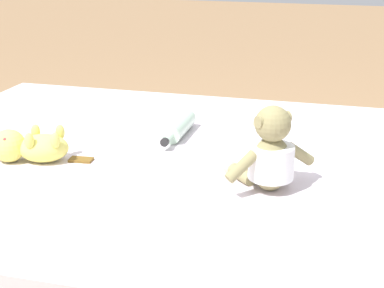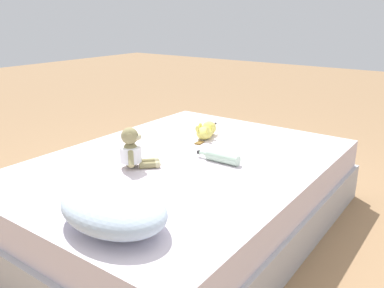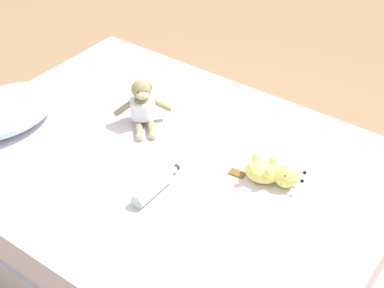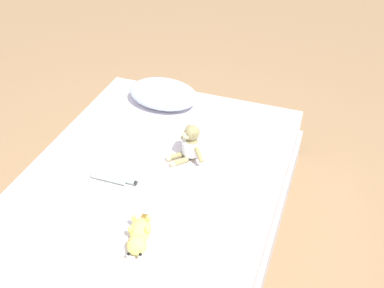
{
  "view_description": "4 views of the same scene",
  "coord_description": "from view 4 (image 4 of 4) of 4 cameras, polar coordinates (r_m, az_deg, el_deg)",
  "views": [
    {
      "loc": [
        1.69,
        0.47,
        1.09
      ],
      "look_at": [
        0.0,
        0.0,
        0.47
      ],
      "focal_mm": 57.74,
      "sensor_mm": 36.0,
      "label": 1
    },
    {
      "loc": [
        -1.36,
        1.77,
        1.26
      ],
      "look_at": [
        0.03,
        -0.13,
        0.49
      ],
      "focal_mm": 37.5,
      "sensor_mm": 36.0,
      "label": 2
    },
    {
      "loc": [
        -1.51,
        -1.25,
        2.04
      ],
      "look_at": [
        0.05,
        -0.11,
        0.52
      ],
      "focal_mm": 52.66,
      "sensor_mm": 36.0,
      "label": 3
    },
    {
      "loc": [
        0.9,
        -1.79,
        2.21
      ],
      "look_at": [
        0.16,
        0.26,
        0.52
      ],
      "focal_mm": 42.24,
      "sensor_mm": 36.0,
      "label": 4
    }
  ],
  "objects": [
    {
      "name": "bed",
      "position": [
        2.83,
        -4.98,
        -7.48
      ],
      "size": [
        1.53,
        2.08,
        0.42
      ],
      "color": "#B2B2B7",
      "rests_on": "ground_plane"
    },
    {
      "name": "pillow",
      "position": [
        3.28,
        -3.64,
        6.35
      ],
      "size": [
        0.55,
        0.41,
        0.16
      ],
      "color": "silver",
      "rests_on": "bed"
    },
    {
      "name": "ground_plane",
      "position": [
        2.98,
        -4.77,
        -10.32
      ],
      "size": [
        16.0,
        16.0,
        0.0
      ],
      "primitive_type": "plane",
      "color": "#93704C"
    },
    {
      "name": "plush_monkey",
      "position": [
        2.75,
        -0.2,
        -0.12
      ],
      "size": [
        0.26,
        0.26,
        0.24
      ],
      "color": "#8E8456",
      "rests_on": "bed"
    },
    {
      "name": "glass_bottle",
      "position": [
        2.67,
        -10.27,
        -4.07
      ],
      "size": [
        0.28,
        0.06,
        0.06
      ],
      "color": "#B2D1B7",
      "rests_on": "bed"
    },
    {
      "name": "plush_yellow_creature",
      "position": [
        2.31,
        -6.71,
        -11.46
      ],
      "size": [
        0.16,
        0.32,
        0.1
      ],
      "color": "#EAE066",
      "rests_on": "bed"
    }
  ]
}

